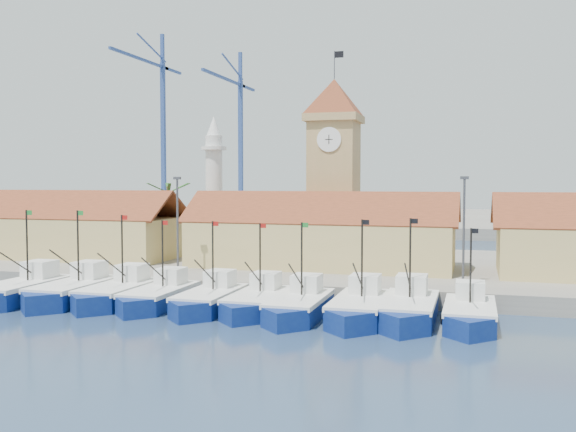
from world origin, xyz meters
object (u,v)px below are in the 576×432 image
(boat_0, at_px, (20,292))
(minaret, at_px, (214,184))
(clock_tower, at_px, (334,164))
(boat_5, at_px, (256,304))

(boat_0, height_order, minaret, minaret)
(clock_tower, height_order, minaret, clock_tower)
(clock_tower, distance_m, minaret, 15.30)
(boat_5, distance_m, clock_tower, 25.44)
(boat_0, xyz_separation_m, minaret, (6.53, 26.15, 8.89))
(boat_5, height_order, clock_tower, clock_tower)
(boat_0, distance_m, minaret, 28.38)
(clock_tower, xyz_separation_m, minaret, (-15.00, 2.00, -2.23))
(boat_0, bearing_deg, minaret, 75.98)
(boat_0, bearing_deg, boat_5, 3.75)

